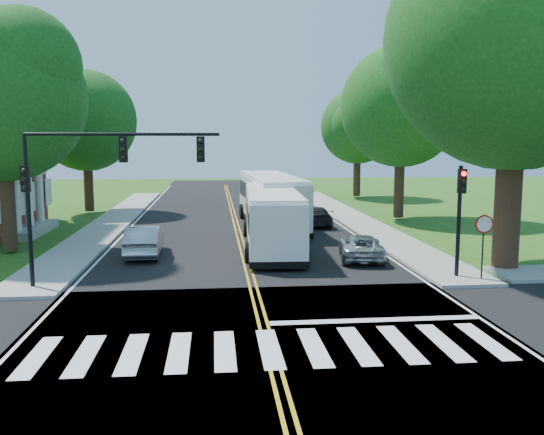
{
  "coord_description": "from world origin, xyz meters",
  "views": [
    {
      "loc": [
        -1.42,
        -15.18,
        5.51
      ],
      "look_at": [
        0.92,
        7.99,
        2.4
      ],
      "focal_mm": 38.0,
      "sensor_mm": 36.0,
      "label": 1
    }
  ],
  "objects": [
    {
      "name": "ground",
      "position": [
        0.0,
        0.0,
        0.0
      ],
      "size": [
        140.0,
        140.0,
        0.0
      ],
      "primitive_type": "plane",
      "color": "#224E13",
      "rests_on": "ground"
    },
    {
      "name": "road",
      "position": [
        0.0,
        18.0,
        0.01
      ],
      "size": [
        14.0,
        96.0,
        0.01
      ],
      "primitive_type": "cube",
      "color": "black",
      "rests_on": "ground"
    },
    {
      "name": "cross_road",
      "position": [
        0.0,
        0.0,
        0.01
      ],
      "size": [
        60.0,
        12.0,
        0.01
      ],
      "primitive_type": "cube",
      "color": "black",
      "rests_on": "ground"
    },
    {
      "name": "center_line",
      "position": [
        0.0,
        22.0,
        0.01
      ],
      "size": [
        0.36,
        70.0,
        0.01
      ],
      "primitive_type": "cube",
      "color": "gold",
      "rests_on": "road"
    },
    {
      "name": "edge_line_w",
      "position": [
        -6.8,
        22.0,
        0.01
      ],
      "size": [
        0.12,
        70.0,
        0.01
      ],
      "primitive_type": "cube",
      "color": "silver",
      "rests_on": "road"
    },
    {
      "name": "edge_line_e",
      "position": [
        6.8,
        22.0,
        0.01
      ],
      "size": [
        0.12,
        70.0,
        0.01
      ],
      "primitive_type": "cube",
      "color": "silver",
      "rests_on": "road"
    },
    {
      "name": "crosswalk",
      "position": [
        0.0,
        -0.5,
        0.02
      ],
      "size": [
        12.6,
        3.0,
        0.01
      ],
      "primitive_type": "cube",
      "color": "silver",
      "rests_on": "road"
    },
    {
      "name": "stop_bar",
      "position": [
        3.5,
        1.6,
        0.02
      ],
      "size": [
        6.6,
        0.4,
        0.01
      ],
      "primitive_type": "cube",
      "color": "silver",
      "rests_on": "road"
    },
    {
      "name": "sidewalk_nw",
      "position": [
        -8.3,
        25.0,
        0.07
      ],
      "size": [
        2.6,
        40.0,
        0.15
      ],
      "primitive_type": "cube",
      "color": "gray",
      "rests_on": "ground"
    },
    {
      "name": "sidewalk_ne",
      "position": [
        8.3,
        25.0,
        0.07
      ],
      "size": [
        2.6,
        40.0,
        0.15
      ],
      "primitive_type": "cube",
      "color": "gray",
      "rests_on": "ground"
    },
    {
      "name": "tree_ne_big",
      "position": [
        11.0,
        8.0,
        9.62
      ],
      "size": [
        10.8,
        10.8,
        14.91
      ],
      "color": "black",
      "rests_on": "ground"
    },
    {
      "name": "tree_west_near",
      "position": [
        -11.5,
        14.0,
        7.53
      ],
      "size": [
        8.0,
        8.0,
        11.4
      ],
      "color": "black",
      "rests_on": "ground"
    },
    {
      "name": "tree_west_far",
      "position": [
        -11.0,
        30.0,
        7.0
      ],
      "size": [
        7.6,
        7.6,
        10.67
      ],
      "color": "black",
      "rests_on": "ground"
    },
    {
      "name": "tree_east_mid",
      "position": [
        11.5,
        24.0,
        7.86
      ],
      "size": [
        8.4,
        8.4,
        11.93
      ],
      "color": "black",
      "rests_on": "ground"
    },
    {
      "name": "tree_east_far",
      "position": [
        12.5,
        40.0,
        6.86
      ],
      "size": [
        7.2,
        7.2,
        10.34
      ],
      "color": "black",
      "rests_on": "ground"
    },
    {
      "name": "signal_nw",
      "position": [
        -5.86,
        6.43,
        4.38
      ],
      "size": [
        7.15,
        0.46,
        5.66
      ],
      "color": "black",
      "rests_on": "ground"
    },
    {
      "name": "signal_ne",
      "position": [
        8.2,
        6.44,
        2.96
      ],
      "size": [
        0.3,
        0.46,
        4.4
      ],
      "color": "black",
      "rests_on": "ground"
    },
    {
      "name": "stop_sign",
      "position": [
        9.0,
        5.98,
        2.03
      ],
      "size": [
        0.76,
        0.08,
        2.53
      ],
      "color": "black",
      "rests_on": "ground"
    },
    {
      "name": "bus_lead",
      "position": [
        1.52,
        14.07,
        1.61
      ],
      "size": [
        3.22,
        11.78,
        3.02
      ],
      "rotation": [
        0.0,
        0.0,
        3.1
      ],
      "color": "silver",
      "rests_on": "road"
    },
    {
      "name": "bus_follow",
      "position": [
        2.18,
        21.52,
        1.76
      ],
      "size": [
        3.63,
        12.91,
        3.31
      ],
      "rotation": [
        0.0,
        0.0,
        3.2
      ],
      "color": "silver",
      "rests_on": "road"
    },
    {
      "name": "hatchback",
      "position": [
        -4.79,
        12.5,
        0.75
      ],
      "size": [
        1.65,
        4.5,
        1.47
      ],
      "primitive_type": "imported",
      "rotation": [
        0.0,
        0.0,
        3.16
      ],
      "color": "#AFB2B6",
      "rests_on": "road"
    },
    {
      "name": "suv",
      "position": [
        5.37,
        10.68,
        0.59
      ],
      "size": [
        2.64,
        4.46,
        1.16
      ],
      "primitive_type": "imported",
      "rotation": [
        0.0,
        0.0,
        2.96
      ],
      "color": "#B0B3B7",
      "rests_on": "road"
    },
    {
      "name": "dark_sedan",
      "position": [
        5.1,
        21.61,
        0.64
      ],
      "size": [
        1.86,
        4.35,
        1.25
      ],
      "primitive_type": "imported",
      "rotation": [
        0.0,
        0.0,
        3.17
      ],
      "color": "black",
      "rests_on": "road"
    }
  ]
}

